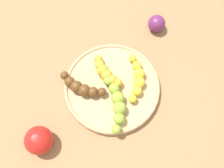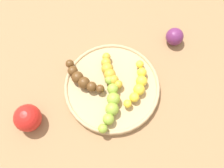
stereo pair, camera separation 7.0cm
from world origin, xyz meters
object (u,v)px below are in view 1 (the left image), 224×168
(apple_red, at_px, (39,140))
(banana_overripe, at_px, (81,87))
(banana_spotted, at_px, (106,72))
(fruit_bowl, at_px, (112,87))
(plum_purple, at_px, (157,24))
(banana_yellow, at_px, (137,78))
(banana_green, at_px, (117,103))

(apple_red, bearing_deg, banana_overripe, 6.22)
(banana_spotted, height_order, banana_overripe, same)
(fruit_bowl, distance_m, banana_overripe, 0.09)
(plum_purple, xyz_separation_m, apple_red, (-0.47, 0.01, 0.01))
(banana_yellow, relative_size, plum_purple, 2.20)
(banana_green, distance_m, apple_red, 0.22)
(apple_red, bearing_deg, banana_spotted, -0.58)
(plum_purple, height_order, apple_red, apple_red)
(fruit_bowl, distance_m, plum_purple, 0.24)
(banana_overripe, relative_size, apple_red, 1.84)
(banana_overripe, xyz_separation_m, plum_purple, (0.30, -0.03, -0.01))
(fruit_bowl, relative_size, plum_purple, 5.10)
(plum_purple, bearing_deg, fruit_bowl, -172.66)
(banana_green, height_order, apple_red, apple_red)
(banana_yellow, bearing_deg, banana_green, -126.19)
(banana_spotted, xyz_separation_m, plum_purple, (0.22, -0.01, -0.01))
(banana_green, height_order, banana_yellow, banana_green)
(banana_green, relative_size, plum_purple, 2.46)
(banana_yellow, height_order, plum_purple, plum_purple)
(banana_overripe, height_order, apple_red, apple_red)
(apple_red, bearing_deg, fruit_bowl, -9.38)
(fruit_bowl, height_order, apple_red, apple_red)
(banana_green, height_order, plum_purple, banana_green)
(banana_overripe, distance_m, apple_red, 0.17)
(plum_purple, bearing_deg, banana_yellow, -158.58)
(banana_spotted, height_order, plum_purple, same)
(banana_spotted, height_order, apple_red, apple_red)
(banana_spotted, distance_m, banana_yellow, 0.09)
(fruit_bowl, bearing_deg, banana_yellow, -33.31)
(banana_overripe, height_order, banana_green, banana_green)
(banana_overripe, xyz_separation_m, apple_red, (-0.17, -0.02, -0.00))
(banana_yellow, bearing_deg, plum_purple, 71.64)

